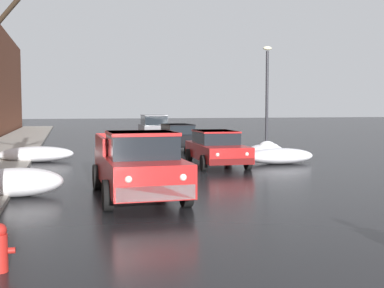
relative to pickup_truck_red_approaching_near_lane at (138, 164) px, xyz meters
The scene contains 10 objects.
snow_bank_near_corner_left 10.04m from the pickup_truck_red_approaching_near_lane, 107.58° to the left, with size 3.15×1.42×0.67m.
snow_bank_along_left_kerb 9.33m from the pickup_truck_red_approaching_near_lane, 43.01° to the left, with size 2.98×1.47×0.65m.
snow_bank_mid_block_left 3.37m from the pickup_truck_red_approaching_near_lane, 162.23° to the left, with size 2.45×1.26×0.76m.
snow_bank_near_corner_right 11.99m from the pickup_truck_red_approaching_near_lane, 51.15° to the left, with size 1.73×1.33×0.75m.
pickup_truck_red_approaching_near_lane is the anchor object (origin of this frame).
sedan_red_parked_kerbside_close 7.41m from the pickup_truck_red_approaching_near_lane, 57.04° to the left, with size 2.03×4.49×1.42m.
sedan_black_parked_kerbside_mid 14.57m from the pickup_truck_red_approaching_near_lane, 73.18° to the left, with size 1.98×4.28×1.42m.
suv_grey_parked_far_down_block 21.75m from the pickup_truck_red_approaching_near_lane, 79.03° to the left, with size 2.14×4.41×1.82m.
fire_hydrant 6.00m from the pickup_truck_red_approaching_near_lane, 117.32° to the right, with size 0.42×0.22×0.71m.
street_lamp_post 12.81m from the pickup_truck_red_approaching_near_lane, 52.14° to the left, with size 0.44×0.24×5.30m.
Camera 1 is at (-3.85, -3.26, 2.36)m, focal length 46.64 mm.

